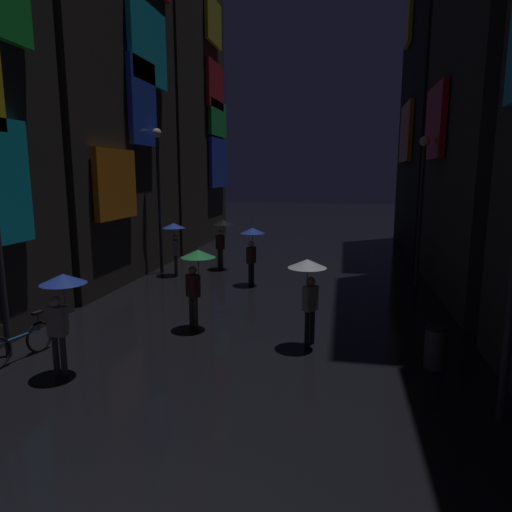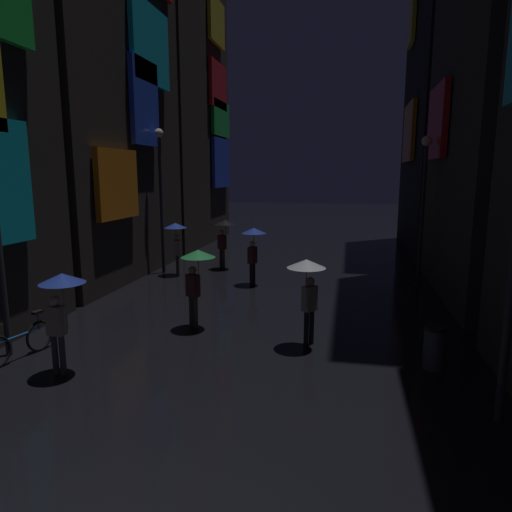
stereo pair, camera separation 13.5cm
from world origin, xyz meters
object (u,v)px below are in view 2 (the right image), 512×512
(pedestrian_near_crossing_blue, at_px, (176,234))
(pedestrian_far_right_clear, at_px, (307,278))
(streetlamp_right_far, at_px, (423,194))
(trash_bin, at_px, (434,347))
(pedestrian_foreground_left_blue, at_px, (253,240))
(bicycle_parked_at_storefront, at_px, (19,342))
(streetlamp_left_far, at_px, (161,185))
(pedestrian_midstreet_centre_black, at_px, (224,230))
(pedestrian_foreground_right_blue, at_px, (60,295))
(pedestrian_midstreet_left_green, at_px, (196,267))

(pedestrian_near_crossing_blue, distance_m, pedestrian_far_right_clear, 8.85)
(streetlamp_right_far, distance_m, trash_bin, 8.01)
(pedestrian_foreground_left_blue, bearing_deg, pedestrian_near_crossing_blue, 163.26)
(pedestrian_foreground_left_blue, xyz_separation_m, bicycle_parked_at_storefront, (-3.68, -7.68, -1.28))
(pedestrian_far_right_clear, distance_m, streetlamp_left_far, 9.79)
(pedestrian_midstreet_centre_black, xyz_separation_m, trash_bin, (7.04, -9.02, -1.20))
(pedestrian_foreground_right_blue, height_order, bicycle_parked_at_storefront, pedestrian_foreground_right_blue)
(bicycle_parked_at_storefront, bearing_deg, pedestrian_near_crossing_blue, 87.91)
(pedestrian_near_crossing_blue, height_order, pedestrian_foreground_right_blue, same)
(pedestrian_midstreet_centre_black, distance_m, streetlamp_left_far, 3.24)
(streetlamp_left_far, relative_size, trash_bin, 6.24)
(bicycle_parked_at_storefront, bearing_deg, trash_bin, 8.38)
(pedestrian_far_right_clear, xyz_separation_m, streetlamp_right_far, (3.45, 6.72, 1.69))
(pedestrian_foreground_right_blue, bearing_deg, streetlamp_right_far, 48.65)
(pedestrian_midstreet_centre_black, distance_m, trash_bin, 11.51)
(pedestrian_foreground_right_blue, distance_m, pedestrian_midstreet_centre_black, 10.83)
(pedestrian_midstreet_left_green, bearing_deg, pedestrian_far_right_clear, -14.01)
(pedestrian_near_crossing_blue, xyz_separation_m, bicycle_parked_at_storefront, (-0.32, -8.69, -1.28))
(pedestrian_foreground_right_blue, relative_size, trash_bin, 2.28)
(pedestrian_midstreet_left_green, relative_size, trash_bin, 2.28)
(pedestrian_midstreet_left_green, distance_m, pedestrian_far_right_clear, 3.05)
(pedestrian_near_crossing_blue, bearing_deg, pedestrian_far_right_clear, -48.80)
(pedestrian_far_right_clear, distance_m, bicycle_parked_at_storefront, 6.60)
(pedestrian_foreground_right_blue, height_order, pedestrian_far_right_clear, same)
(pedestrian_midstreet_left_green, height_order, streetlamp_right_far, streetlamp_right_far)
(pedestrian_near_crossing_blue, xyz_separation_m, pedestrian_foreground_right_blue, (1.15, -9.18, 0.00))
(pedestrian_foreground_left_blue, distance_m, streetlamp_left_far, 4.72)
(pedestrian_foreground_right_blue, distance_m, streetlamp_right_far, 12.43)
(pedestrian_foreground_right_blue, bearing_deg, bicycle_parked_at_storefront, 161.36)
(pedestrian_near_crossing_blue, distance_m, bicycle_parked_at_storefront, 8.79)
(pedestrian_foreground_left_blue, bearing_deg, pedestrian_foreground_right_blue, -105.19)
(pedestrian_far_right_clear, height_order, bicycle_parked_at_storefront, pedestrian_far_right_clear)
(pedestrian_near_crossing_blue, bearing_deg, bicycle_parked_at_storefront, -92.09)
(trash_bin, bearing_deg, bicycle_parked_at_storefront, -171.62)
(pedestrian_foreground_right_blue, distance_m, pedestrian_far_right_clear, 5.32)
(pedestrian_foreground_left_blue, bearing_deg, trash_bin, -50.69)
(bicycle_parked_at_storefront, height_order, trash_bin, bicycle_parked_at_storefront)
(pedestrian_far_right_clear, bearing_deg, streetlamp_left_far, 133.04)
(pedestrian_near_crossing_blue, distance_m, pedestrian_foreground_left_blue, 3.51)
(pedestrian_midstreet_left_green, height_order, pedestrian_near_crossing_blue, same)
(pedestrian_near_crossing_blue, xyz_separation_m, trash_bin, (8.58, -7.38, -1.20))
(pedestrian_midstreet_left_green, distance_m, streetlamp_left_far, 7.48)
(streetlamp_right_far, distance_m, streetlamp_left_far, 10.01)
(streetlamp_right_far, bearing_deg, pedestrian_foreground_left_blue, -169.75)
(bicycle_parked_at_storefront, bearing_deg, pedestrian_foreground_right_blue, -18.64)
(pedestrian_near_crossing_blue, height_order, pedestrian_midstreet_centre_black, same)
(pedestrian_midstreet_left_green, xyz_separation_m, pedestrian_foreground_left_blue, (0.49, 4.91, 0.00))
(pedestrian_foreground_left_blue, distance_m, streetlamp_right_far, 6.24)
(pedestrian_foreground_left_blue, distance_m, pedestrian_far_right_clear, 6.16)
(trash_bin, bearing_deg, pedestrian_near_crossing_blue, 139.29)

